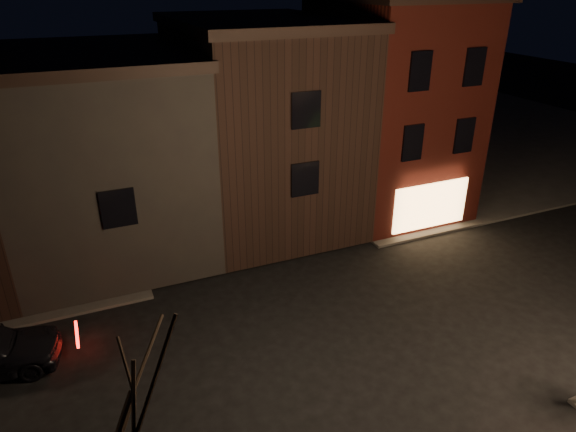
% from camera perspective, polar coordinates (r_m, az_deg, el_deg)
% --- Properties ---
extents(ground, '(120.00, 120.00, 0.00)m').
position_cam_1_polar(ground, '(17.70, 4.91, -13.91)').
color(ground, black).
rests_on(ground, ground).
extents(sidewalk_far_right, '(30.00, 30.00, 0.12)m').
position_cam_1_polar(sidewalk_far_right, '(43.16, 16.22, 9.25)').
color(sidewalk_far_right, '#2D2B28').
rests_on(sidewalk_far_right, ground).
extents(corner_building, '(6.50, 8.50, 10.50)m').
position_cam_1_polar(corner_building, '(26.69, 11.18, 12.26)').
color(corner_building, '#3F100B').
rests_on(corner_building, ground).
extents(row_building_a, '(7.30, 10.30, 9.40)m').
position_cam_1_polar(row_building_a, '(24.78, -3.09, 10.37)').
color(row_building_a, black).
rests_on(row_building_a, ground).
extents(row_building_b, '(7.80, 10.30, 8.40)m').
position_cam_1_polar(row_building_b, '(23.51, -19.96, 6.81)').
color(row_building_b, black).
rests_on(row_building_b, ground).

